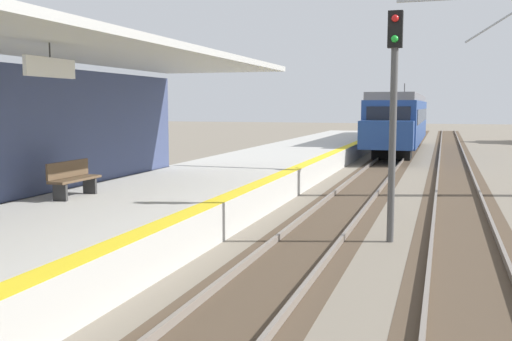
{
  "coord_description": "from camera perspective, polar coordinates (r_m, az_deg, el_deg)",
  "views": [
    {
      "loc": [
        4.75,
        3.81,
        3.12
      ],
      "look_at": [
        1.95,
        12.47,
        2.1
      ],
      "focal_mm": 40.71,
      "sensor_mm": 36.0,
      "label": 1
    }
  ],
  "objects": [
    {
      "name": "approaching_train",
      "position": [
        40.57,
        13.95,
        4.86
      ],
      "size": [
        2.93,
        19.6,
        4.76
      ],
      "color": "navy",
      "rests_on": "ground"
    },
    {
      "name": "platform_bench",
      "position": [
        14.8,
        -17.56,
        -0.69
      ],
      "size": [
        0.45,
        1.6,
        0.88
      ],
      "color": "brown",
      "rests_on": "station_platform"
    },
    {
      "name": "track_pair_middle",
      "position": [
        16.49,
        19.57,
        -4.72
      ],
      "size": [
        2.34,
        120.0,
        0.16
      ],
      "color": "#4C3D2D",
      "rests_on": "ground"
    },
    {
      "name": "rail_signal_post",
      "position": [
        13.45,
        13.35,
        6.53
      ],
      "size": [
        0.32,
        0.34,
        5.2
      ],
      "color": "#4C4C4C",
      "rests_on": "ground"
    },
    {
      "name": "track_pair_nearest_platform",
      "position": [
        16.72,
        7.82,
        -4.26
      ],
      "size": [
        2.34,
        120.0,
        0.16
      ],
      "color": "#4C3D2D",
      "rests_on": "ground"
    },
    {
      "name": "station_platform",
      "position": [
        14.43,
        -12.63,
        -4.43
      ],
      "size": [
        5.0,
        80.0,
        0.91
      ],
      "color": "#B7B5AD",
      "rests_on": "ground"
    }
  ]
}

